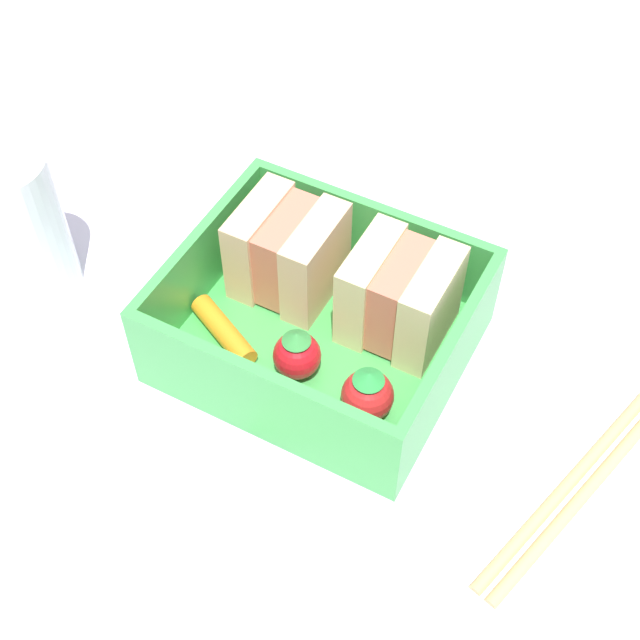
{
  "coord_description": "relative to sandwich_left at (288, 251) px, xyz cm",
  "views": [
    {
      "loc": [
        14.66,
        -27.35,
        41.29
      ],
      "look_at": [
        0.0,
        0.0,
        2.7
      ],
      "focal_mm": 50.0,
      "sensor_mm": 36.0,
      "label": 1
    }
  ],
  "objects": [
    {
      "name": "sandwich_center_left",
      "position": [
        7.08,
        0.0,
        0.0
      ],
      "size": [
        5.51,
        5.33,
        5.58
      ],
      "color": "beige",
      "rests_on": "bento_tray"
    },
    {
      "name": "chopstick_pair",
      "position": [
        19.76,
        -3.41,
        -3.64
      ],
      "size": [
        6.43,
        17.85,
        0.7
      ],
      "color": "tan",
      "rests_on": "ground_plane"
    },
    {
      "name": "bento_rim",
      "position": [
        3.54,
        -2.67,
        -0.38
      ],
      "size": [
        15.96,
        13.66,
        4.82
      ],
      "color": "green",
      "rests_on": "bento_tray"
    },
    {
      "name": "carrot_stick_far_left",
      "position": [
        -1.2,
        -5.31,
        -2.16
      ],
      "size": [
        5.08,
        3.36,
        1.27
      ],
      "primitive_type": "cylinder",
      "rotation": [
        1.57,
        0.0,
        1.11
      ],
      "color": "orange",
      "rests_on": "bento_tray"
    },
    {
      "name": "ground_plane",
      "position": [
        3.54,
        -2.67,
        -4.99
      ],
      "size": [
        120.0,
        120.0,
        2.0
      ],
      "primitive_type": "cube",
      "color": "silver"
    },
    {
      "name": "drinking_glass",
      "position": [
        -14.07,
        -6.22,
        0.82
      ],
      "size": [
        5.09,
        5.09,
        9.63
      ],
      "primitive_type": "cylinder",
      "color": "white",
      "rests_on": "ground_plane"
    },
    {
      "name": "strawberry_left",
      "position": [
        3.62,
        -5.31,
        -1.34
      ],
      "size": [
        2.65,
        2.65,
        3.25
      ],
      "color": "red",
      "rests_on": "bento_tray"
    },
    {
      "name": "sandwich_left",
      "position": [
        0.0,
        0.0,
        0.0
      ],
      "size": [
        5.51,
        5.33,
        5.58
      ],
      "color": "#E3B489",
      "rests_on": "bento_tray"
    },
    {
      "name": "folded_napkin",
      "position": [
        6.72,
        -16.69,
        -3.79
      ],
      "size": [
        13.79,
        13.71,
        0.4
      ],
      "primitive_type": "cube",
      "rotation": [
        0.0,
        0.0,
        -0.27
      ],
      "color": "silver",
      "rests_on": "ground_plane"
    },
    {
      "name": "strawberry_far_left",
      "position": [
        8.09,
        -5.9,
        -1.26
      ],
      "size": [
        2.81,
        2.81,
        3.41
      ],
      "color": "red",
      "rests_on": "bento_tray"
    },
    {
      "name": "bento_tray",
      "position": [
        3.54,
        -2.67,
        -3.39
      ],
      "size": [
        15.96,
        13.66,
        1.2
      ],
      "primitive_type": "cube",
      "color": "green",
      "rests_on": "ground_plane"
    }
  ]
}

